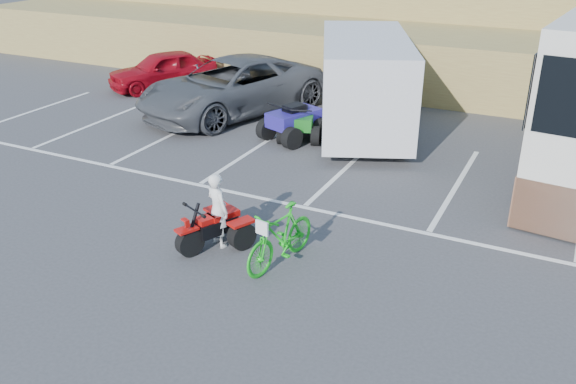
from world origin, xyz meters
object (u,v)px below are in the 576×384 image
at_px(red_car, 163,70).
at_px(quad_atv_green, 301,138).
at_px(rider, 218,210).
at_px(quad_atv_blue, 294,139).
at_px(cargo_trailer, 364,82).
at_px(grey_pickup, 231,87).
at_px(green_dirt_bike, 281,237).
at_px(red_trike_atv, 213,247).

distance_m(red_car, quad_atv_green, 7.41).
bearing_deg(red_car, rider, -16.11).
bearing_deg(quad_atv_blue, cargo_trailer, 66.49).
bearing_deg(quad_atv_blue, quad_atv_green, 74.64).
bearing_deg(quad_atv_green, grey_pickup, 138.85).
bearing_deg(green_dirt_bike, quad_atv_blue, 124.98).
distance_m(rider, quad_atv_blue, 6.22).
bearing_deg(rider, red_car, -24.32).
bearing_deg(grey_pickup, quad_atv_green, -2.83).
bearing_deg(green_dirt_bike, red_car, 147.07).
height_order(cargo_trailer, quad_atv_green, cargo_trailer).
distance_m(green_dirt_bike, red_car, 13.11).
bearing_deg(quad_atv_green, red_trike_atv, -98.58).
bearing_deg(grey_pickup, green_dirt_bike, -34.16).
distance_m(green_dirt_bike, grey_pickup, 9.36).
bearing_deg(red_car, red_trike_atv, -16.76).
distance_m(red_trike_atv, red_car, 12.15).
bearing_deg(quad_atv_green, rider, -97.81).
bearing_deg(red_car, grey_pickup, 9.66).
height_order(rider, quad_atv_blue, rider).
bearing_deg(green_dirt_bike, quad_atv_green, 123.47).
xyz_separation_m(rider, grey_pickup, (-4.17, 7.42, 0.13)).
bearing_deg(red_trike_atv, grey_pickup, 142.58).
relative_size(red_trike_atv, cargo_trailer, 0.23).
distance_m(red_trike_atv, rider, 0.74).
relative_size(grey_pickup, quad_atv_green, 4.00).
distance_m(red_car, quad_atv_blue, 7.36).
relative_size(grey_pickup, cargo_trailer, 0.99).
distance_m(red_trike_atv, green_dirt_bike, 1.53).
xyz_separation_m(red_trike_atv, rider, (0.06, 0.14, 0.73)).
xyz_separation_m(rider, cargo_trailer, (0.14, 7.53, 0.73)).
bearing_deg(cargo_trailer, green_dirt_bike, -103.89).
bearing_deg(red_trike_atv, red_car, 155.03).
xyz_separation_m(rider, quad_atv_green, (-1.20, 6.20, -0.73)).
bearing_deg(green_dirt_bike, grey_pickup, 137.62).
xyz_separation_m(green_dirt_bike, quad_atv_blue, (-2.70, 6.15, -0.55)).
bearing_deg(green_dirt_bike, cargo_trailer, 110.46).
relative_size(grey_pickup, red_car, 1.58).
relative_size(red_trike_atv, quad_atv_blue, 0.82).
relative_size(cargo_trailer, quad_atv_blue, 3.63).
relative_size(green_dirt_bike, red_car, 0.47).
height_order(rider, green_dirt_bike, rider).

